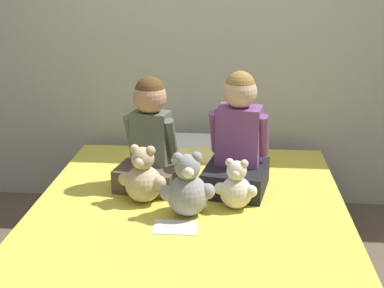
{
  "coord_description": "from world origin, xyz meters",
  "views": [
    {
      "loc": [
        0.21,
        -2.56,
        1.63
      ],
      "look_at": [
        0.0,
        0.17,
        0.72
      ],
      "focal_mm": 50.0,
      "sensor_mm": 36.0,
      "label": 1
    }
  ],
  "objects_px": {
    "teddy_bear_held_by_left_child": "(143,178)",
    "pillow_at_headboard": "(199,148)",
    "bed": "(190,242)",
    "child_on_right": "(238,142)",
    "teddy_bear_held_by_right_child": "(236,188)",
    "child_on_left": "(150,139)",
    "teddy_bear_between_children": "(187,189)",
    "sign_card": "(175,227)"
  },
  "relations": [
    {
      "from": "teddy_bear_held_by_left_child",
      "to": "pillow_at_headboard",
      "type": "relative_size",
      "value": 0.56
    },
    {
      "from": "bed",
      "to": "pillow_at_headboard",
      "type": "xyz_separation_m",
      "value": [
        0.0,
        0.76,
        0.28
      ]
    },
    {
      "from": "child_on_right",
      "to": "teddy_bear_held_by_right_child",
      "type": "height_order",
      "value": "child_on_right"
    },
    {
      "from": "child_on_left",
      "to": "teddy_bear_held_by_left_child",
      "type": "distance_m",
      "value": 0.26
    },
    {
      "from": "bed",
      "to": "teddy_bear_between_children",
      "type": "bearing_deg",
      "value": -90.85
    },
    {
      "from": "child_on_left",
      "to": "pillow_at_headboard",
      "type": "height_order",
      "value": "child_on_left"
    },
    {
      "from": "teddy_bear_between_children",
      "to": "teddy_bear_held_by_right_child",
      "type": "bearing_deg",
      "value": 12.19
    },
    {
      "from": "sign_card",
      "to": "pillow_at_headboard",
      "type": "bearing_deg",
      "value": 87.34
    },
    {
      "from": "child_on_right",
      "to": "sign_card",
      "type": "height_order",
      "value": "child_on_right"
    },
    {
      "from": "teddy_bear_held_by_left_child",
      "to": "pillow_at_headboard",
      "type": "height_order",
      "value": "teddy_bear_held_by_left_child"
    },
    {
      "from": "child_on_left",
      "to": "sign_card",
      "type": "distance_m",
      "value": 0.61
    },
    {
      "from": "teddy_bear_held_by_left_child",
      "to": "teddy_bear_between_children",
      "type": "height_order",
      "value": "teddy_bear_between_children"
    },
    {
      "from": "bed",
      "to": "teddy_bear_held_by_right_child",
      "type": "distance_m",
      "value": 0.41
    },
    {
      "from": "child_on_right",
      "to": "teddy_bear_held_by_left_child",
      "type": "distance_m",
      "value": 0.56
    },
    {
      "from": "child_on_right",
      "to": "pillow_at_headboard",
      "type": "relative_size",
      "value": 1.17
    },
    {
      "from": "child_on_left",
      "to": "sign_card",
      "type": "bearing_deg",
      "value": -58.56
    },
    {
      "from": "child_on_left",
      "to": "child_on_right",
      "type": "distance_m",
      "value": 0.49
    },
    {
      "from": "child_on_right",
      "to": "bed",
      "type": "bearing_deg",
      "value": -124.5
    },
    {
      "from": "bed",
      "to": "teddy_bear_held_by_right_child",
      "type": "height_order",
      "value": "teddy_bear_held_by_right_child"
    },
    {
      "from": "bed",
      "to": "child_on_right",
      "type": "xyz_separation_m",
      "value": [
        0.25,
        0.25,
        0.49
      ]
    },
    {
      "from": "teddy_bear_held_by_left_child",
      "to": "sign_card",
      "type": "xyz_separation_m",
      "value": [
        0.2,
        -0.29,
        -0.13
      ]
    },
    {
      "from": "teddy_bear_held_by_left_child",
      "to": "teddy_bear_between_children",
      "type": "relative_size",
      "value": 0.94
    },
    {
      "from": "teddy_bear_held_by_left_child",
      "to": "sign_card",
      "type": "distance_m",
      "value": 0.38
    },
    {
      "from": "child_on_right",
      "to": "pillow_at_headboard",
      "type": "xyz_separation_m",
      "value": [
        -0.25,
        0.51,
        -0.21
      ]
    },
    {
      "from": "child_on_left",
      "to": "child_on_right",
      "type": "height_order",
      "value": "child_on_right"
    },
    {
      "from": "child_on_left",
      "to": "sign_card",
      "type": "relative_size",
      "value": 2.99
    },
    {
      "from": "child_on_right",
      "to": "sign_card",
      "type": "relative_size",
      "value": 3.15
    },
    {
      "from": "child_on_left",
      "to": "pillow_at_headboard",
      "type": "xyz_separation_m",
      "value": [
        0.24,
        0.52,
        -0.22
      ]
    },
    {
      "from": "teddy_bear_held_by_left_child",
      "to": "teddy_bear_between_children",
      "type": "xyz_separation_m",
      "value": [
        0.25,
        -0.14,
        0.01
      ]
    },
    {
      "from": "bed",
      "to": "teddy_bear_between_children",
      "type": "distance_m",
      "value": 0.38
    },
    {
      "from": "teddy_bear_between_children",
      "to": "pillow_at_headboard",
      "type": "bearing_deg",
      "value": 79.68
    },
    {
      "from": "pillow_at_headboard",
      "to": "teddy_bear_held_by_right_child",
      "type": "bearing_deg",
      "value": -72.69
    },
    {
      "from": "bed",
      "to": "teddy_bear_held_by_left_child",
      "type": "xyz_separation_m",
      "value": [
        -0.25,
        0.02,
        0.35
      ]
    },
    {
      "from": "sign_card",
      "to": "teddy_bear_held_by_left_child",
      "type": "bearing_deg",
      "value": 124.43
    },
    {
      "from": "teddy_bear_held_by_left_child",
      "to": "teddy_bear_held_by_right_child",
      "type": "xyz_separation_m",
      "value": [
        0.49,
        -0.04,
        -0.02
      ]
    },
    {
      "from": "child_on_left",
      "to": "teddy_bear_between_children",
      "type": "relative_size",
      "value": 1.89
    },
    {
      "from": "teddy_bear_held_by_right_child",
      "to": "child_on_left",
      "type": "bearing_deg",
      "value": 160.66
    },
    {
      "from": "teddy_bear_held_by_left_child",
      "to": "pillow_at_headboard",
      "type": "xyz_separation_m",
      "value": [
        0.25,
        0.73,
        -0.08
      ]
    },
    {
      "from": "bed",
      "to": "teddy_bear_held_by_left_child",
      "type": "bearing_deg",
      "value": 174.54
    },
    {
      "from": "teddy_bear_between_children",
      "to": "pillow_at_headboard",
      "type": "distance_m",
      "value": 0.88
    },
    {
      "from": "child_on_left",
      "to": "teddy_bear_held_by_left_child",
      "type": "relative_size",
      "value": 2.0
    },
    {
      "from": "bed",
      "to": "child_on_right",
      "type": "relative_size",
      "value": 2.83
    }
  ]
}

